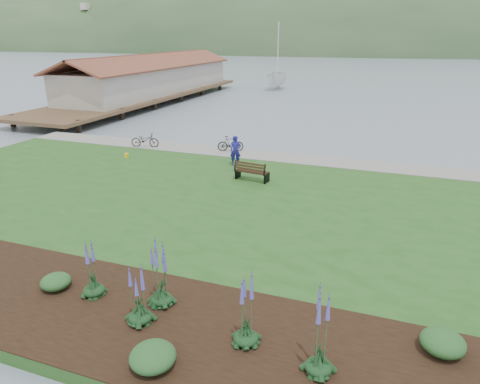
% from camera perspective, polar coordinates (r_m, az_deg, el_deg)
% --- Properties ---
extents(ground, '(600.00, 600.00, 0.00)m').
position_cam_1_polar(ground, '(20.75, -2.71, -0.96)').
color(ground, slate).
rests_on(ground, ground).
extents(lawn, '(34.00, 20.00, 0.40)m').
position_cam_1_polar(lawn, '(18.98, -5.03, -2.45)').
color(lawn, '#214F1B').
rests_on(lawn, ground).
extents(shoreline_path, '(34.00, 2.20, 0.03)m').
position_cam_1_polar(shoreline_path, '(26.79, 2.94, 4.91)').
color(shoreline_path, gray).
rests_on(shoreline_path, lawn).
extents(garden_bed, '(24.00, 4.40, 0.04)m').
position_cam_1_polar(garden_bed, '(11.62, -7.77, -17.56)').
color(garden_bed, black).
rests_on(garden_bed, lawn).
extents(far_hillside, '(580.00, 80.00, 38.00)m').
position_cam_1_polar(far_hillside, '(188.39, 24.75, 16.27)').
color(far_hillside, '#33542F').
rests_on(far_hillside, ground).
extents(pier_pavilion, '(8.00, 36.00, 5.40)m').
position_cam_1_polar(pier_pavilion, '(53.25, -11.66, 14.66)').
color(pier_pavilion, '#4C3826').
rests_on(pier_pavilion, ground).
extents(park_bench, '(1.80, 0.93, 1.07)m').
position_cam_1_polar(park_bench, '(21.93, 1.51, 2.82)').
color(park_bench, black).
rests_on(park_bench, lawn).
extents(person, '(0.87, 0.74, 2.03)m').
position_cam_1_polar(person, '(24.42, -0.60, 5.84)').
color(person, navy).
rests_on(person, lawn).
extents(bicycle_a, '(1.11, 1.97, 0.98)m').
position_cam_1_polar(bicycle_a, '(29.38, -12.57, 6.79)').
color(bicycle_a, black).
rests_on(bicycle_a, lawn).
extents(bicycle_b, '(1.03, 1.73, 1.01)m').
position_cam_1_polar(bicycle_b, '(27.64, -1.27, 6.46)').
color(bicycle_b, black).
rests_on(bicycle_b, lawn).
extents(sailboat, '(12.13, 12.31, 29.16)m').
position_cam_1_polar(sailboat, '(63.91, 4.93, 13.48)').
color(sailboat, silver).
rests_on(sailboat, ground).
extents(pannier, '(0.18, 0.26, 0.27)m').
position_cam_1_polar(pannier, '(27.18, -14.91, 4.73)').
color(pannier, yellow).
rests_on(pannier, lawn).
extents(echium_0, '(0.62, 0.62, 1.81)m').
position_cam_1_polar(echium_0, '(11.57, -13.37, -13.67)').
color(echium_0, '#123318').
rests_on(echium_0, garden_bed).
extents(echium_1, '(0.62, 0.62, 2.25)m').
position_cam_1_polar(echium_1, '(10.53, 0.80, -15.90)').
color(echium_1, '#123318').
rests_on(echium_1, garden_bed).
extents(echium_2, '(0.62, 0.62, 2.31)m').
position_cam_1_polar(echium_2, '(9.91, 10.69, -18.78)').
color(echium_2, '#123318').
rests_on(echium_2, garden_bed).
extents(echium_4, '(0.62, 0.62, 1.97)m').
position_cam_1_polar(echium_4, '(12.96, -19.24, -9.74)').
color(echium_4, '#123318').
rests_on(echium_4, garden_bed).
extents(echium_5, '(0.62, 0.62, 2.18)m').
position_cam_1_polar(echium_5, '(12.03, -10.60, -10.78)').
color(echium_5, '#123318').
rests_on(echium_5, garden_bed).
extents(shrub_0, '(0.88, 0.88, 0.44)m').
position_cam_1_polar(shrub_0, '(13.98, -23.36, -10.92)').
color(shrub_0, '#1E4C21').
rests_on(shrub_0, garden_bed).
extents(shrub_1, '(1.07, 1.07, 0.53)m').
position_cam_1_polar(shrub_1, '(10.48, -11.56, -20.71)').
color(shrub_1, '#1E4C21').
rests_on(shrub_1, garden_bed).
extents(shrub_2, '(1.04, 1.04, 0.52)m').
position_cam_1_polar(shrub_2, '(11.69, 25.42, -17.65)').
color(shrub_2, '#1E4C21').
rests_on(shrub_2, garden_bed).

